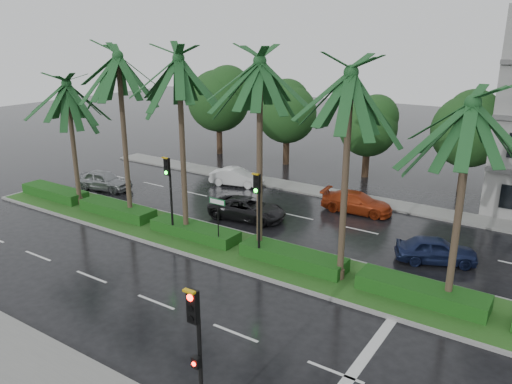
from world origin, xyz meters
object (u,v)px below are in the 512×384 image
Objects in this scene: signal_near at (197,355)px; car_darkgrey at (247,209)px; car_silver at (104,180)px; car_blue at (436,250)px; signal_median_left at (169,185)px; car_red at (357,202)px; street_sign at (218,211)px; car_white at (236,177)px.

signal_near is 16.72m from car_darkgrey.
car_silver is at bearing 145.78° from signal_near.
signal_near is 0.95× the size of car_darkgrey.
signal_near is 1.16× the size of car_blue.
signal_median_left is 1.01× the size of car_red.
car_white is at bearing 121.06° from street_sign.
signal_near is 1.00× the size of signal_median_left.
car_silver is at bearing 103.76° from car_red.
car_darkgrey is (-1.33, 4.51, -1.49)m from street_sign.
signal_median_left reaches higher than car_white.
car_red is at bearing 68.66° from street_sign.
car_red is at bearing -54.78° from car_darkgrey.
car_white is (-12.83, 19.54, -1.87)m from signal_near.
car_blue is (12.50, 4.82, -2.36)m from signal_median_left.
signal_median_left is 13.60m from car_blue.
car_white is (-2.83, 9.85, -2.37)m from signal_median_left.
car_red is (16.56, 5.45, -0.06)m from car_silver.
signal_near is at bearing -54.66° from street_sign.
car_darkgrey is 10.83m from car_blue.
signal_near is 23.45m from car_white.
car_silver reaches higher than car_white.
car_red is at bearing 28.92° from car_blue.
street_sign is at bearing 92.36° from car_blue.
car_blue is (10.83, 0.13, 0.00)m from car_darkgrey.
street_sign reaches higher than car_darkgrey.
car_silver is at bearing 85.67° from car_darkgrey.
signal_near is at bearing 146.55° from car_blue.
street_sign is 10.68m from car_blue.
car_red is (9.41, -0.50, -0.00)m from car_white.
signal_median_left is at bearing -176.53° from street_sign.
street_sign is at bearing 125.34° from signal_near.
car_blue is at bearing -100.00° from car_silver.
car_silver is at bearing 158.67° from signal_median_left.
signal_median_left is 1.14× the size of car_white.
car_red is (-3.42, 19.04, -1.88)m from signal_near.
signal_median_left is (-10.00, 9.69, 0.49)m from signal_near.
car_white is 9.42m from car_red.
car_silver is at bearing 164.03° from street_sign.
signal_near is at bearing -161.31° from car_white.
car_white is at bearing 82.47° from car_red.
signal_median_left is at bearing 87.42° from car_blue.
street_sign is at bearing 3.47° from signal_median_left.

